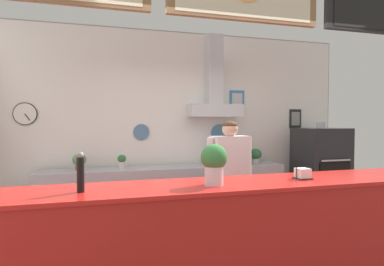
{
  "coord_description": "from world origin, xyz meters",
  "views": [
    {
      "loc": [
        -1.2,
        -2.84,
        1.58
      ],
      "look_at": [
        -0.23,
        0.62,
        1.45
      ],
      "focal_mm": 29.78,
      "sensor_mm": 36.0,
      "label": 1
    }
  ],
  "objects_px": {
    "basil_vase": "(214,163)",
    "potted_oregano": "(256,155)",
    "potted_basil": "(122,161)",
    "potted_thyme": "(79,161)",
    "napkin_holder": "(303,174)",
    "shop_worker": "(230,182)",
    "pizza_oven": "(320,173)",
    "espresso_machine": "(230,152)",
    "pepper_grinder": "(80,172)"
  },
  "relations": [
    {
      "from": "potted_oregano",
      "to": "basil_vase",
      "type": "bearing_deg",
      "value": -123.35
    },
    {
      "from": "basil_vase",
      "to": "potted_oregano",
      "type": "bearing_deg",
      "value": 56.65
    },
    {
      "from": "pizza_oven",
      "to": "espresso_machine",
      "type": "relative_size",
      "value": 3.3
    },
    {
      "from": "potted_oregano",
      "to": "potted_thyme",
      "type": "bearing_deg",
      "value": 179.72
    },
    {
      "from": "potted_oregano",
      "to": "napkin_holder",
      "type": "distance_m",
      "value": 2.44
    },
    {
      "from": "potted_thyme",
      "to": "napkin_holder",
      "type": "bearing_deg",
      "value": -49.75
    },
    {
      "from": "shop_worker",
      "to": "espresso_machine",
      "type": "height_order",
      "value": "shop_worker"
    },
    {
      "from": "potted_oregano",
      "to": "basil_vase",
      "type": "height_order",
      "value": "basil_vase"
    },
    {
      "from": "potted_oregano",
      "to": "pepper_grinder",
      "type": "bearing_deg",
      "value": -137.15
    },
    {
      "from": "pizza_oven",
      "to": "napkin_holder",
      "type": "bearing_deg",
      "value": -130.72
    },
    {
      "from": "napkin_holder",
      "to": "shop_worker",
      "type": "bearing_deg",
      "value": 98.59
    },
    {
      "from": "potted_thyme",
      "to": "pepper_grinder",
      "type": "bearing_deg",
      "value": -85.9
    },
    {
      "from": "pepper_grinder",
      "to": "espresso_machine",
      "type": "bearing_deg",
      "value": 48.09
    },
    {
      "from": "pepper_grinder",
      "to": "potted_basil",
      "type": "bearing_deg",
      "value": 80.19
    },
    {
      "from": "potted_basil",
      "to": "basil_vase",
      "type": "relative_size",
      "value": 0.61
    },
    {
      "from": "espresso_machine",
      "to": "pepper_grinder",
      "type": "xyz_separation_m",
      "value": [
        -2.09,
        -2.32,
        0.13
      ]
    },
    {
      "from": "shop_worker",
      "to": "potted_oregano",
      "type": "height_order",
      "value": "shop_worker"
    },
    {
      "from": "shop_worker",
      "to": "potted_basil",
      "type": "relative_size",
      "value": 8.05
    },
    {
      "from": "pizza_oven",
      "to": "potted_basil",
      "type": "relative_size",
      "value": 7.97
    },
    {
      "from": "potted_basil",
      "to": "potted_thyme",
      "type": "bearing_deg",
      "value": -179.12
    },
    {
      "from": "potted_basil",
      "to": "potted_thyme",
      "type": "height_order",
      "value": "potted_thyme"
    },
    {
      "from": "potted_thyme",
      "to": "potted_oregano",
      "type": "height_order",
      "value": "potted_oregano"
    },
    {
      "from": "pizza_oven",
      "to": "potted_thyme",
      "type": "bearing_deg",
      "value": 175.86
    },
    {
      "from": "pizza_oven",
      "to": "espresso_machine",
      "type": "xyz_separation_m",
      "value": [
        -1.5,
        0.22,
        0.36
      ]
    },
    {
      "from": "espresso_machine",
      "to": "potted_thyme",
      "type": "relative_size",
      "value": 2.03
    },
    {
      "from": "shop_worker",
      "to": "pepper_grinder",
      "type": "xyz_separation_m",
      "value": [
        -1.63,
        -1.23,
        0.38
      ]
    },
    {
      "from": "potted_basil",
      "to": "basil_vase",
      "type": "height_order",
      "value": "basil_vase"
    },
    {
      "from": "pizza_oven",
      "to": "napkin_holder",
      "type": "relative_size",
      "value": 11.81
    },
    {
      "from": "pizza_oven",
      "to": "potted_basil",
      "type": "height_order",
      "value": "pizza_oven"
    },
    {
      "from": "potted_thyme",
      "to": "basil_vase",
      "type": "xyz_separation_m",
      "value": [
        1.15,
        -2.39,
        0.23
      ]
    },
    {
      "from": "pizza_oven",
      "to": "potted_oregano",
      "type": "distance_m",
      "value": 1.11
    },
    {
      "from": "potted_thyme",
      "to": "shop_worker",
      "type": "bearing_deg",
      "value": -32.36
    },
    {
      "from": "pizza_oven",
      "to": "pepper_grinder",
      "type": "distance_m",
      "value": 4.18
    },
    {
      "from": "napkin_holder",
      "to": "pepper_grinder",
      "type": "height_order",
      "value": "pepper_grinder"
    },
    {
      "from": "napkin_holder",
      "to": "pepper_grinder",
      "type": "bearing_deg",
      "value": -178.89
    },
    {
      "from": "pizza_oven",
      "to": "potted_basil",
      "type": "xyz_separation_m",
      "value": [
        -3.17,
        0.28,
        0.27
      ]
    },
    {
      "from": "napkin_holder",
      "to": "basil_vase",
      "type": "bearing_deg",
      "value": -176.42
    },
    {
      "from": "potted_oregano",
      "to": "shop_worker",
      "type": "bearing_deg",
      "value": -129.11
    },
    {
      "from": "shop_worker",
      "to": "potted_oregano",
      "type": "distance_m",
      "value": 1.46
    },
    {
      "from": "espresso_machine",
      "to": "potted_thyme",
      "type": "distance_m",
      "value": 2.26
    },
    {
      "from": "pizza_oven",
      "to": "napkin_holder",
      "type": "distance_m",
      "value": 2.75
    },
    {
      "from": "potted_thyme",
      "to": "basil_vase",
      "type": "relative_size",
      "value": 0.73
    },
    {
      "from": "potted_basil",
      "to": "napkin_holder",
      "type": "relative_size",
      "value": 1.48
    },
    {
      "from": "potted_oregano",
      "to": "pepper_grinder",
      "type": "height_order",
      "value": "pepper_grinder"
    },
    {
      "from": "potted_basil",
      "to": "potted_oregano",
      "type": "distance_m",
      "value": 2.13
    },
    {
      "from": "pizza_oven",
      "to": "napkin_holder",
      "type": "height_order",
      "value": "pizza_oven"
    },
    {
      "from": "pizza_oven",
      "to": "shop_worker",
      "type": "bearing_deg",
      "value": -156.12
    },
    {
      "from": "pizza_oven",
      "to": "basil_vase",
      "type": "bearing_deg",
      "value": -140.91
    },
    {
      "from": "napkin_holder",
      "to": "potted_basil",
      "type": "bearing_deg",
      "value": 120.76
    },
    {
      "from": "espresso_machine",
      "to": "pepper_grinder",
      "type": "bearing_deg",
      "value": -131.91
    }
  ]
}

